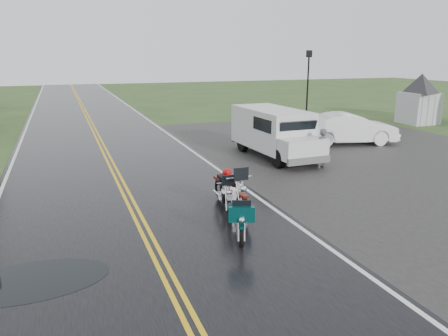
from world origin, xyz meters
The scene contains 11 objects.
ground centered at (0.00, 0.00, 0.00)m, with size 120.00×120.00×0.00m, color #2D471E.
road centered at (0.00, 10.00, 0.02)m, with size 8.00×100.00×0.04m, color black.
parking_pad centered at (11.00, 5.00, 0.01)m, with size 14.00×24.00×0.03m, color black.
visitor_center centered at (20.00, 12.00, 2.40)m, with size 16.00×10.00×4.80m, color #A8AAAD, non-canonical shape.
motorcycle_red centered at (2.64, 0.16, 0.68)m, with size 0.84×2.32×1.37m, color #59100A, non-canonical shape.
motorcycle_teal centered at (1.90, -1.55, 0.56)m, with size 0.69×1.89×1.12m, color #043333, non-canonical shape.
motorcycle_silver centered at (2.35, 0.41, 0.57)m, with size 0.70×1.92×1.13m, color #929699, non-canonical shape.
van_white centered at (6.14, 4.79, 1.07)m, with size 2.04×5.43×2.13m, color silver, non-canonical shape.
person_at_van centered at (7.69, 4.20, 0.78)m, with size 0.57×0.37×1.56m, color #46464A.
sedan_white centered at (11.62, 7.85, 0.77)m, with size 1.63×4.68×1.54m, color silver.
lamp_post_far_right centered at (13.67, 15.33, 2.35)m, with size 0.40×0.40×4.69m, color black, non-canonical shape.
Camera 1 is at (-1.72, -10.10, 4.36)m, focal length 35.00 mm.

